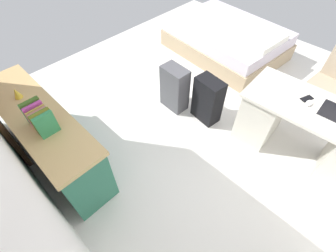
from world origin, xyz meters
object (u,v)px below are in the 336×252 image
cell_phone_by_mouse (307,99)px  credenza (48,137)px  suitcase_black (208,100)px  figurine_small (17,93)px  office_chair (329,88)px  computer_mouse (309,103)px  suitcase_spare_grey (175,88)px  desk (304,131)px  bed (227,40)px

cell_phone_by_mouse → credenza: bearing=69.7°
suitcase_black → cell_phone_by_mouse: size_ratio=4.60×
cell_phone_by_mouse → figurine_small: 2.99m
office_chair → cell_phone_by_mouse: bearing=84.8°
figurine_small → credenza: bearing=-179.7°
computer_mouse → cell_phone_by_mouse: (0.05, -0.06, -0.01)m
suitcase_spare_grey → office_chair: bearing=-136.2°
suitcase_black → figurine_small: figurine_small is taller
computer_mouse → figurine_small: figurine_small is taller
suitcase_black → desk: bearing=-158.1°
bed → cell_phone_by_mouse: size_ratio=14.75×
office_chair → computer_mouse: size_ratio=9.40×
bed → cell_phone_by_mouse: cell_phone_by_mouse is taller
office_chair → computer_mouse: office_chair is taller
computer_mouse → office_chair: bearing=-95.2°
office_chair → suitcase_black: bearing=48.3°
credenza → suitcase_spare_grey: bearing=-103.1°
suitcase_black → computer_mouse: size_ratio=6.25×
computer_mouse → figurine_small: 2.98m
credenza → suitcase_black: bearing=-115.6°
suitcase_black → office_chair: bearing=-125.0°
bed → computer_mouse: bearing=145.5°
office_chair → suitcase_black: 1.56m
desk → suitcase_black: size_ratio=2.36×
computer_mouse → desk: bearing=-179.2°
desk → suitcase_spare_grey: desk is taller
suitcase_black → credenza: bearing=71.0°
suitcase_black → cell_phone_by_mouse: (-0.96, -0.36, 0.42)m
bed → credenza: bearing=88.9°
desk → credenza: bearing=46.4°
bed → suitcase_spare_grey: size_ratio=3.17×
desk → credenza: size_ratio=0.82×
bed → cell_phone_by_mouse: bearing=146.2°
suitcase_black → suitcase_spare_grey: size_ratio=0.99×
office_chair → figurine_small: (2.19, 2.91, 0.40)m
desk → credenza: 2.83m
office_chair → cell_phone_by_mouse: size_ratio=6.91×
office_chair → credenza: bearing=57.2°
computer_mouse → figurine_small: (2.16, 2.04, 0.08)m
desk → suitcase_spare_grey: 1.64m
desk → credenza: (1.95, 2.05, 0.00)m
credenza → figurine_small: bearing=0.3°
desk → figurine_small: 3.09m
desk → suitcase_spare_grey: (1.58, 0.44, -0.06)m
bed → suitcase_spare_grey: bearing=100.6°
credenza → suitcase_black: 1.94m
suitcase_spare_grey → computer_mouse: size_ratio=6.33×
cell_phone_by_mouse → figurine_small: size_ratio=1.24×
bed → suitcase_spare_grey: suitcase_spare_grey is taller
credenza → bed: size_ratio=0.90×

